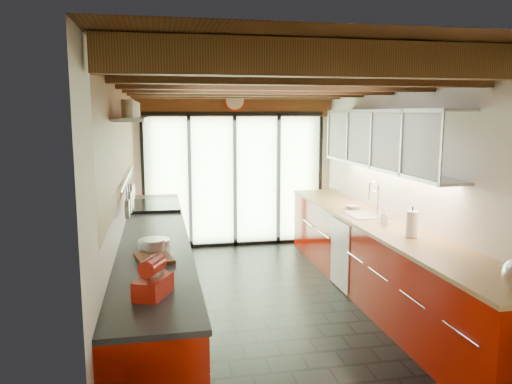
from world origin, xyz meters
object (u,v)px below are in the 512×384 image
Objects in this scene: paper_towel at (412,224)px; bowl at (353,207)px; soap_bottle at (384,217)px; stand_mixer at (153,280)px.

paper_towel is 1.61× the size of bowl.
bowl is (0.00, 0.91, -0.06)m from soap_bottle.
soap_bottle is 0.87× the size of bowl.
stand_mixer is 1.12× the size of paper_towel.
paper_towel is 0.62m from soap_bottle.
paper_towel reaches higher than bowl.
soap_bottle is 0.91m from bowl.
paper_towel reaches higher than soap_bottle.
soap_bottle is at bearing -90.00° from bowl.
soap_bottle is at bearing 90.00° from paper_towel.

